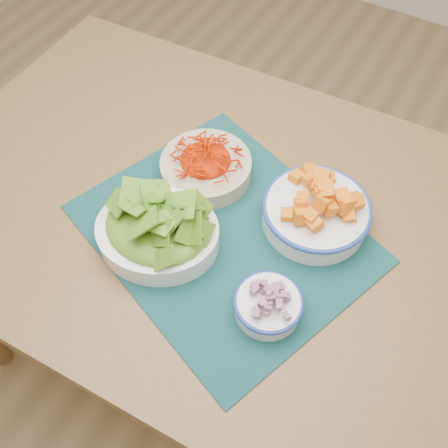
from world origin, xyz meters
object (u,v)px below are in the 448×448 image
object	(u,v)px
carrot_bowl	(206,164)
placemat	(224,233)
squash_bowl	(317,207)
onion_bowl	(268,303)
lettuce_bowl	(157,228)
table	(217,229)

from	to	relation	value
carrot_bowl	placemat	bearing A→B (deg)	-45.08
squash_bowl	onion_bowl	size ratio (longest dim) A/B	1.87
lettuce_bowl	onion_bowl	xyz separation A→B (m)	(0.26, -0.02, -0.02)
lettuce_bowl	carrot_bowl	bearing A→B (deg)	74.10
table	lettuce_bowl	distance (m)	0.20
carrot_bowl	lettuce_bowl	xyz separation A→B (m)	(0.01, -0.20, 0.02)
placemat	table	bearing A→B (deg)	152.75
onion_bowl	table	bearing A→B (deg)	141.83
carrot_bowl	squash_bowl	world-z (taller)	squash_bowl
squash_bowl	onion_bowl	xyz separation A→B (m)	(0.01, -0.23, -0.02)
carrot_bowl	onion_bowl	size ratio (longest dim) A/B	1.57
placemat	lettuce_bowl	xyz separation A→B (m)	(-0.10, -0.08, 0.05)
carrot_bowl	lettuce_bowl	bearing A→B (deg)	-86.51
table	placemat	bearing A→B (deg)	-49.76
carrot_bowl	lettuce_bowl	world-z (taller)	lettuce_bowl
placemat	squash_bowl	bearing A→B (deg)	58.71
placemat	carrot_bowl	size ratio (longest dim) A/B	2.51
squash_bowl	onion_bowl	bearing A→B (deg)	-87.18
table	placemat	xyz separation A→B (m)	(0.05, -0.05, 0.09)
table	lettuce_bowl	bearing A→B (deg)	-112.80
squash_bowl	table	bearing A→B (deg)	-161.72
table	onion_bowl	bearing A→B (deg)	-41.01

